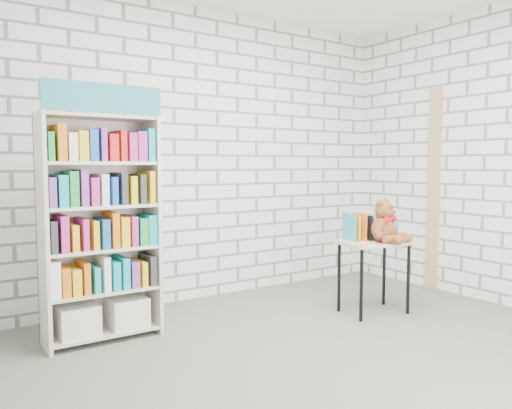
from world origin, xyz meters
TOP-DOWN VIEW (x-y plane):
  - ground at (0.00, 0.00)m, footprint 4.50×4.50m
  - room_shell at (0.00, 0.00)m, footprint 4.52×4.02m
  - bookshelf at (-1.13, 1.36)m, footprint 0.84×0.32m
  - display_table at (1.06, 0.69)m, footprint 0.65×0.50m
  - table_books at (1.07, 0.78)m, footprint 0.44×0.24m
  - teddy_bear at (1.09, 0.59)m, footprint 0.34×0.33m
  - door_trim at (2.23, 0.95)m, footprint 0.05×0.12m

SIDE VIEW (x-z plane):
  - ground at x=0.00m, z-range 0.00..0.00m
  - display_table at x=1.06m, z-range 0.23..0.87m
  - table_books at x=1.07m, z-range 0.64..0.89m
  - teddy_bear at x=1.09m, z-range 0.60..0.98m
  - bookshelf at x=-1.13m, z-range -0.08..1.79m
  - door_trim at x=2.23m, z-range 0.00..2.10m
  - room_shell at x=0.00m, z-range 0.38..3.19m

